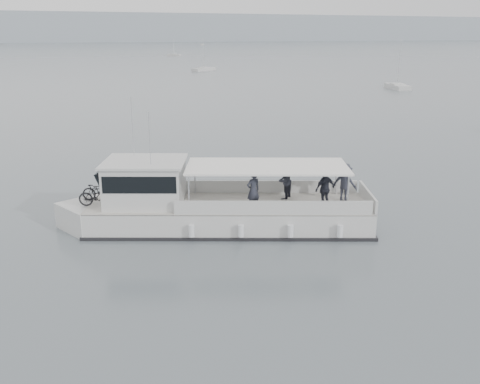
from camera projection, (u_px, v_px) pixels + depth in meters
name	position (u px, v px, depth m)	size (l,w,h in m)	color
ground	(214.00, 204.00, 27.22)	(1400.00, 1400.00, 0.00)	#51595F
headland	(26.00, 27.00, 521.59)	(1400.00, 90.00, 28.00)	#939EA8
tour_boat	(202.00, 207.00, 23.71)	(13.68, 7.85, 5.89)	silver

